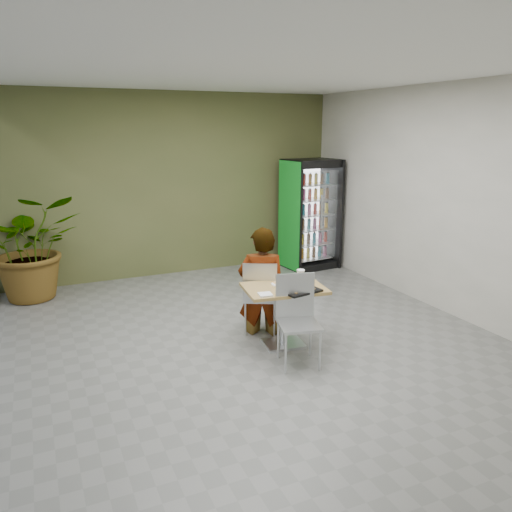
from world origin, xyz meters
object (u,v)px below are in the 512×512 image
object	(u,v)px
chair_far	(260,292)
soda_cup	(301,277)
chair_near	(297,312)
beverage_fridge	(311,214)
potted_plant	(31,247)
cafeteria_tray	(300,290)
dining_table	(284,304)
seated_woman	(262,292)

from	to	relation	value
chair_far	soda_cup	size ratio (longest dim) A/B	5.51
chair_near	beverage_fridge	xyz separation A→B (m)	(2.14, 3.39, 0.42)
chair_far	potted_plant	size ratio (longest dim) A/B	0.59
chair_far	potted_plant	world-z (taller)	potted_plant
beverage_fridge	cafeteria_tray	bearing A→B (deg)	-127.49
chair_far	dining_table	bearing A→B (deg)	130.42
cafeteria_tray	beverage_fridge	bearing A→B (deg)	58.08
chair_far	seated_woman	bearing A→B (deg)	-111.66
cafeteria_tray	potted_plant	distance (m)	4.40
cafeteria_tray	potted_plant	bearing A→B (deg)	129.83
chair_far	seated_woman	size ratio (longest dim) A/B	0.57
chair_far	beverage_fridge	world-z (taller)	beverage_fridge
chair_near	potted_plant	size ratio (longest dim) A/B	0.62
seated_woman	soda_cup	size ratio (longest dim) A/B	9.66
cafeteria_tray	potted_plant	size ratio (longest dim) A/B	0.27
potted_plant	beverage_fridge	bearing A→B (deg)	-2.22
dining_table	cafeteria_tray	world-z (taller)	cafeteria_tray
seated_woman	cafeteria_tray	xyz separation A→B (m)	(0.15, -0.72, 0.22)
chair_far	chair_near	xyz separation A→B (m)	(0.05, -0.87, 0.02)
seated_woman	cafeteria_tray	size ratio (longest dim) A/B	3.89
soda_cup	potted_plant	size ratio (longest dim) A/B	0.11
chair_near	seated_woman	size ratio (longest dim) A/B	0.60
dining_table	potted_plant	xyz separation A→B (m)	(-2.73, 3.16, 0.28)
dining_table	chair_far	distance (m)	0.47
seated_woman	soda_cup	world-z (taller)	seated_woman
seated_woman	potted_plant	xyz separation A→B (m)	(-2.66, 2.66, 0.27)
chair_far	soda_cup	world-z (taller)	chair_far
chair_far	chair_near	distance (m)	0.88
chair_far	soda_cup	bearing A→B (deg)	156.93
beverage_fridge	seated_woman	bearing A→B (deg)	-136.44
chair_near	beverage_fridge	size ratio (longest dim) A/B	0.50
cafeteria_tray	chair_far	bearing A→B (deg)	106.56
dining_table	soda_cup	size ratio (longest dim) A/B	5.85
seated_woman	beverage_fridge	bearing A→B (deg)	-104.04
cafeteria_tray	beverage_fridge	distance (m)	3.77
chair_near	potted_plant	xyz separation A→B (m)	(-2.67, 3.58, 0.23)
cafeteria_tray	seated_woman	bearing A→B (deg)	102.22
seated_woman	beverage_fridge	xyz separation A→B (m)	(2.14, 2.48, 0.47)
dining_table	cafeteria_tray	distance (m)	0.33
chair_near	cafeteria_tray	xyz separation A→B (m)	(0.15, 0.20, 0.17)
dining_table	potted_plant	bearing A→B (deg)	130.83
chair_far	beverage_fridge	bearing A→B (deg)	-104.18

